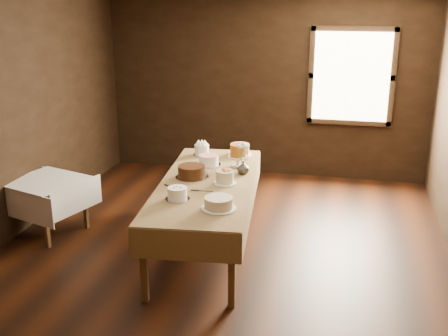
# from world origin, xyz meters

# --- Properties ---
(floor) EXTENTS (5.00, 6.00, 0.01)m
(floor) POSITION_xyz_m (0.00, 0.00, 0.00)
(floor) COLOR black
(floor) RESTS_ON ground
(wall_back) EXTENTS (5.00, 0.02, 2.80)m
(wall_back) POSITION_xyz_m (0.00, 3.00, 1.40)
(wall_back) COLOR black
(wall_back) RESTS_ON ground
(wall_front) EXTENTS (5.00, 0.02, 2.80)m
(wall_front) POSITION_xyz_m (0.00, -3.00, 1.40)
(wall_front) COLOR black
(wall_front) RESTS_ON ground
(wall_left) EXTENTS (0.02, 6.00, 2.80)m
(wall_left) POSITION_xyz_m (-2.50, 0.00, 1.40)
(wall_left) COLOR black
(wall_left) RESTS_ON ground
(window) EXTENTS (1.10, 0.05, 1.30)m
(window) POSITION_xyz_m (1.30, 2.94, 1.60)
(window) COLOR #FFEABF
(window) RESTS_ON wall_back
(display_table) EXTENTS (1.26, 2.67, 0.80)m
(display_table) POSITION_xyz_m (-0.18, 0.15, 0.74)
(display_table) COLOR #50371D
(display_table) RESTS_ON ground
(side_table) EXTENTS (1.00, 1.00, 0.67)m
(side_table) POSITION_xyz_m (-2.16, 0.12, 0.59)
(side_table) COLOR #50371D
(side_table) RESTS_ON ground
(cake_meringue) EXTENTS (0.26, 0.26, 0.14)m
(cake_meringue) POSITION_xyz_m (-0.50, 1.11, 0.87)
(cake_meringue) COLOR silver
(cake_meringue) RESTS_ON display_table
(cake_speckled) EXTENTS (0.31, 0.31, 0.14)m
(cake_speckled) POSITION_xyz_m (-0.03, 1.24, 0.87)
(cake_speckled) COLOR white
(cake_speckled) RESTS_ON display_table
(cake_lattice) EXTENTS (0.32, 0.32, 0.11)m
(cake_lattice) POSITION_xyz_m (-0.31, 0.73, 0.85)
(cake_lattice) COLOR silver
(cake_lattice) RESTS_ON display_table
(cake_caramel) EXTENTS (0.26, 0.26, 0.28)m
(cake_caramel) POSITION_xyz_m (0.04, 0.75, 0.92)
(cake_caramel) COLOR white
(cake_caramel) RESTS_ON display_table
(cake_chocolate) EXTENTS (0.37, 0.37, 0.14)m
(cake_chocolate) POSITION_xyz_m (-0.38, 0.23, 0.87)
(cake_chocolate) COLOR silver
(cake_chocolate) RESTS_ON display_table
(cake_flowers) EXTENTS (0.25, 0.25, 0.15)m
(cake_flowers) POSITION_xyz_m (0.03, 0.12, 0.87)
(cake_flowers) COLOR white
(cake_flowers) RESTS_ON display_table
(cake_swirl) EXTENTS (0.27, 0.27, 0.13)m
(cake_swirl) POSITION_xyz_m (-0.33, -0.45, 0.86)
(cake_swirl) COLOR silver
(cake_swirl) RESTS_ON display_table
(cake_cream) EXTENTS (0.34, 0.34, 0.12)m
(cake_cream) POSITION_xyz_m (0.13, -0.60, 0.85)
(cake_cream) COLOR white
(cake_cream) RESTS_ON display_table
(cake_server_a) EXTENTS (0.24, 0.04, 0.01)m
(cake_server_a) POSITION_xyz_m (-0.11, -0.16, 0.80)
(cake_server_a) COLOR silver
(cake_server_a) RESTS_ON display_table
(cake_server_c) EXTENTS (0.11, 0.23, 0.01)m
(cake_server_c) POSITION_xyz_m (-0.26, 0.42, 0.80)
(cake_server_c) COLOR silver
(cake_server_c) RESTS_ON display_table
(cake_server_d) EXTENTS (0.20, 0.17, 0.01)m
(cake_server_d) POSITION_xyz_m (0.04, 0.48, 0.80)
(cake_server_d) COLOR silver
(cake_server_d) RESTS_ON display_table
(cake_server_e) EXTENTS (0.21, 0.16, 0.01)m
(cake_server_e) POSITION_xyz_m (-0.46, -0.17, 0.80)
(cake_server_e) COLOR silver
(cake_server_e) RESTS_ON display_table
(flower_vase) EXTENTS (0.20, 0.20, 0.15)m
(flower_vase) POSITION_xyz_m (0.16, 0.50, 0.87)
(flower_vase) COLOR #2D2823
(flower_vase) RESTS_ON display_table
(flower_bouquet) EXTENTS (0.14, 0.14, 0.20)m
(flower_bouquet) POSITION_xyz_m (0.16, 0.50, 1.07)
(flower_bouquet) COLOR white
(flower_bouquet) RESTS_ON flower_vase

